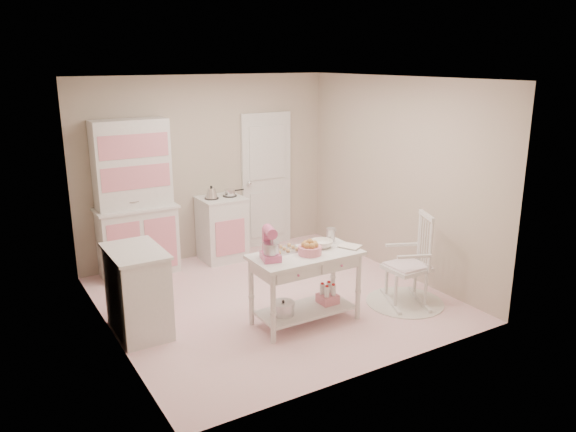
# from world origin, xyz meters

# --- Properties ---
(room_shell) EXTENTS (3.84, 3.84, 2.62)m
(room_shell) POSITION_xyz_m (0.00, 0.00, 1.65)
(room_shell) COLOR pink
(room_shell) RESTS_ON ground
(door) EXTENTS (0.82, 0.05, 2.04)m
(door) POSITION_xyz_m (0.95, 1.87, 1.02)
(door) COLOR silver
(door) RESTS_ON ground
(hutch) EXTENTS (1.06, 0.50, 2.08)m
(hutch) POSITION_xyz_m (-1.13, 1.66, 1.04)
(hutch) COLOR silver
(hutch) RESTS_ON ground
(stove) EXTENTS (0.62, 0.57, 0.92)m
(stove) POSITION_xyz_m (0.07, 1.61, 0.46)
(stove) COLOR silver
(stove) RESTS_ON ground
(base_cabinet) EXTENTS (0.54, 0.84, 0.92)m
(base_cabinet) POSITION_xyz_m (-1.63, -0.00, 0.46)
(base_cabinet) COLOR silver
(base_cabinet) RESTS_ON ground
(lace_rug) EXTENTS (0.92, 0.92, 0.01)m
(lace_rug) POSITION_xyz_m (1.29, -0.91, 0.01)
(lace_rug) COLOR white
(lace_rug) RESTS_ON ground
(rocking_chair) EXTENTS (0.72, 0.85, 1.10)m
(rocking_chair) POSITION_xyz_m (1.29, -0.91, 0.55)
(rocking_chair) COLOR silver
(rocking_chair) RESTS_ON ground
(work_table) EXTENTS (1.20, 0.60, 0.80)m
(work_table) POSITION_xyz_m (0.00, -0.72, 0.40)
(work_table) COLOR silver
(work_table) RESTS_ON ground
(stand_mixer) EXTENTS (0.26, 0.32, 0.34)m
(stand_mixer) POSITION_xyz_m (-0.42, -0.70, 0.97)
(stand_mixer) COLOR #DC5C91
(stand_mixer) RESTS_ON work_table
(cookie_tray) EXTENTS (0.34, 0.24, 0.02)m
(cookie_tray) POSITION_xyz_m (-0.15, -0.54, 0.81)
(cookie_tray) COLOR silver
(cookie_tray) RESTS_ON work_table
(bread_basket) EXTENTS (0.25, 0.25, 0.09)m
(bread_basket) POSITION_xyz_m (0.02, -0.77, 0.85)
(bread_basket) COLOR pink
(bread_basket) RESTS_ON work_table
(mixing_bowl) EXTENTS (0.25, 0.25, 0.08)m
(mixing_bowl) POSITION_xyz_m (0.26, -0.64, 0.84)
(mixing_bowl) COLOR white
(mixing_bowl) RESTS_ON work_table
(metal_pitcher) EXTENTS (0.10, 0.10, 0.17)m
(metal_pitcher) POSITION_xyz_m (0.44, -0.56, 0.89)
(metal_pitcher) COLOR silver
(metal_pitcher) RESTS_ON work_table
(recipe_book) EXTENTS (0.26, 0.29, 0.02)m
(recipe_book) POSITION_xyz_m (0.45, -0.84, 0.81)
(recipe_book) COLOR white
(recipe_book) RESTS_ON work_table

